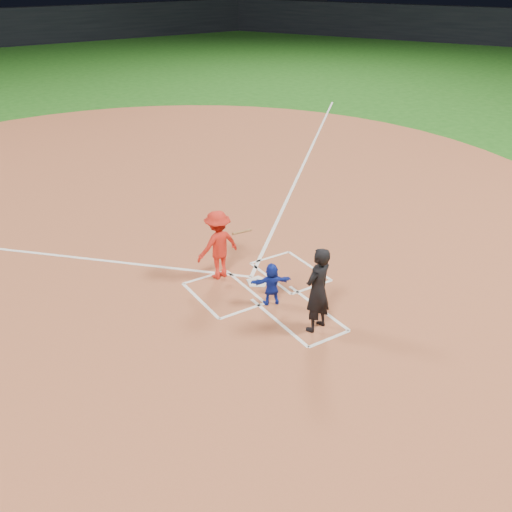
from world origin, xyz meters
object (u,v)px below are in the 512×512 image
catcher (272,284)px  umpire (318,290)px  batter_at_plate (218,245)px  home_plate (258,282)px

catcher → umpire: 1.44m
catcher → umpire: bearing=121.2°
catcher → batter_at_plate: 1.83m
catcher → batter_at_plate: bearing=-56.0°
home_plate → umpire: (-0.00, -2.33, 0.95)m
umpire → batter_at_plate: (-0.65, 3.10, -0.08)m
batter_at_plate → umpire: bearing=-78.1°
home_plate → catcher: size_ratio=0.59×
batter_at_plate → catcher: bearing=-76.9°
home_plate → batter_at_plate: batter_at_plate is taller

